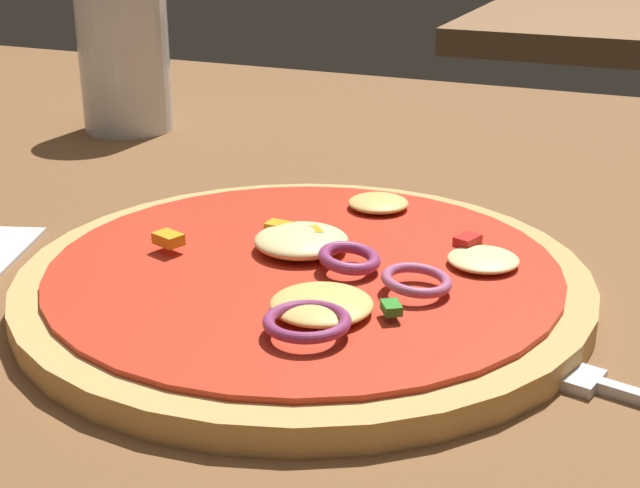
{
  "coord_description": "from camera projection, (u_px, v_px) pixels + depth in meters",
  "views": [
    {
      "loc": [
        0.2,
        -0.41,
        0.23
      ],
      "look_at": [
        0.03,
        -0.01,
        0.06
      ],
      "focal_mm": 51.75,
      "sensor_mm": 36.0,
      "label": 1
    }
  ],
  "objects": [
    {
      "name": "dining_table",
      "position": [
        278.0,
        295.0,
        0.5
      ],
      "size": [
        1.27,
        1.01,
        0.04
      ],
      "color": "brown",
      "rests_on": "ground"
    },
    {
      "name": "pizza",
      "position": [
        306.0,
        279.0,
        0.45
      ],
      "size": [
        0.28,
        0.28,
        0.03
      ],
      "color": "tan",
      "rests_on": "dining_table"
    },
    {
      "name": "beer_glass",
      "position": [
        125.0,
        65.0,
        0.74
      ],
      "size": [
        0.07,
        0.07,
        0.12
      ],
      "color": "silver",
      "rests_on": "dining_table"
    }
  ]
}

